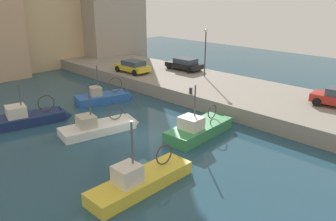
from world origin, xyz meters
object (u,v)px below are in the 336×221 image
object	(u,v)px
mooring_bollard_mid	(191,91)
parked_car_yellow	(133,66)
fishing_boat_yellow	(146,183)
parked_car_black	(184,64)
fishing_boat_white	(103,129)
fishing_boat_green	(202,132)
fishing_boat_blue	(107,100)
quay_streetlamp	(206,45)
fishing_boat_navy	(34,121)

from	to	relation	value
mooring_bollard_mid	parked_car_yellow	bearing A→B (deg)	80.69
fishing_boat_yellow	parked_car_black	distance (m)	22.14
fishing_boat_white	mooring_bollard_mid	size ratio (longest dim) A/B	11.26
fishing_boat_white	fishing_boat_green	distance (m)	7.03
fishing_boat_blue	parked_car_yellow	world-z (taller)	fishing_boat_blue
fishing_boat_white	parked_car_black	bearing A→B (deg)	21.25
fishing_boat_green	parked_car_yellow	size ratio (longest dim) A/B	1.53
mooring_bollard_mid	quay_streetlamp	xyz separation A→B (m)	(5.65, 3.11, 2.98)
fishing_boat_white	fishing_boat_yellow	world-z (taller)	fishing_boat_yellow
mooring_bollard_mid	quay_streetlamp	size ratio (longest dim) A/B	0.11
fishing_boat_white	fishing_boat_green	bearing A→B (deg)	-49.58
fishing_boat_blue	mooring_bollard_mid	xyz separation A→B (m)	(4.17, -6.52, 1.38)
fishing_boat_white	fishing_boat_yellow	size ratio (longest dim) A/B	0.93
fishing_boat_yellow	mooring_bollard_mid	bearing A→B (deg)	31.34
parked_car_yellow	quay_streetlamp	bearing A→B (deg)	-58.68
parked_car_yellow	mooring_bollard_mid	size ratio (longest dim) A/B	7.49
fishing_boat_green	quay_streetlamp	world-z (taller)	quay_streetlamp
fishing_boat_yellow	fishing_boat_navy	distance (m)	12.70
fishing_boat_yellow	parked_car_yellow	size ratio (longest dim) A/B	1.62
fishing_boat_white	fishing_boat_yellow	distance (m)	8.05
fishing_boat_yellow	fishing_boat_navy	world-z (taller)	fishing_boat_yellow
mooring_bollard_mid	fishing_boat_green	bearing A→B (deg)	-130.72
fishing_boat_navy	parked_car_yellow	size ratio (longest dim) A/B	1.48
fishing_boat_white	quay_streetlamp	world-z (taller)	quay_streetlamp
parked_car_yellow	quay_streetlamp	world-z (taller)	quay_streetlamp
fishing_boat_green	fishing_boat_navy	distance (m)	12.79
fishing_boat_navy	mooring_bollard_mid	xyz separation A→B (m)	(11.22, -5.99, 1.35)
fishing_boat_blue	quay_streetlamp	xyz separation A→B (m)	(9.82, -3.41, 4.36)
quay_streetlamp	fishing_boat_white	bearing A→B (deg)	-171.03
fishing_boat_yellow	quay_streetlamp	distance (m)	19.83
fishing_boat_navy	fishing_boat_yellow	bearing A→B (deg)	-89.09
fishing_boat_yellow	parked_car_yellow	bearing A→B (deg)	52.55
parked_car_yellow	fishing_boat_blue	bearing A→B (deg)	-150.65
fishing_boat_white	parked_car_black	xyz separation A→B (m)	(14.90, 5.79, 1.78)
fishing_boat_navy	quay_streetlamp	distance (m)	17.65
fishing_boat_yellow	fishing_boat_navy	size ratio (longest dim) A/B	1.09
fishing_boat_yellow	parked_car_black	xyz separation A→B (m)	(17.53, 13.40, 1.76)
fishing_boat_blue	mooring_bollard_mid	distance (m)	7.86
fishing_boat_green	parked_car_black	world-z (taller)	fishing_boat_green
fishing_boat_green	mooring_bollard_mid	size ratio (longest dim) A/B	11.50
fishing_boat_navy	parked_car_black	xyz separation A→B (m)	(17.73, 0.70, 1.76)
fishing_boat_white	quay_streetlamp	size ratio (longest dim) A/B	1.28
fishing_boat_white	fishing_boat_yellow	bearing A→B (deg)	-109.06
fishing_boat_blue	fishing_boat_yellow	distance (m)	14.90
fishing_boat_navy	quay_streetlamp	world-z (taller)	quay_streetlamp
fishing_boat_yellow	fishing_boat_navy	bearing A→B (deg)	90.91
fishing_boat_green	fishing_boat_yellow	xyz separation A→B (m)	(-7.19, -2.26, 0.01)
fishing_boat_green	parked_car_black	bearing A→B (deg)	47.13
parked_car_yellow	quay_streetlamp	distance (m)	8.20
fishing_boat_green	parked_car_black	xyz separation A→B (m)	(10.35, 11.14, 1.77)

